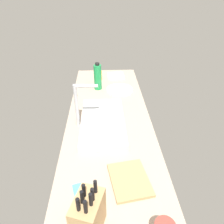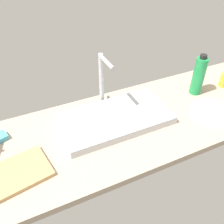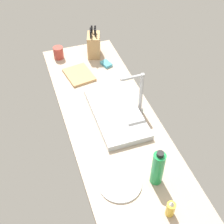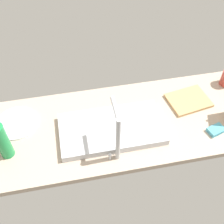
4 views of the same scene
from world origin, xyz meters
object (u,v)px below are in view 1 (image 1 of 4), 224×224
(water_bottle, at_px, (98,77))
(dinner_plate, at_px, (120,90))
(cutting_board, at_px, (130,180))
(soap_bottle, at_px, (100,75))
(dish_sponge, at_px, (80,192))
(sink_basin, at_px, (103,122))
(faucet, at_px, (79,102))
(dish_towel, at_px, (116,76))
(knife_block, at_px, (88,215))

(water_bottle, bearing_deg, dinner_plate, -101.31)
(cutting_board, relative_size, soap_bottle, 2.04)
(water_bottle, relative_size, dish_sponge, 2.73)
(water_bottle, relative_size, dinner_plate, 1.04)
(cutting_board, height_order, water_bottle, water_bottle)
(sink_basin, relative_size, water_bottle, 2.29)
(water_bottle, height_order, dish_sponge, water_bottle)
(sink_basin, distance_m, faucet, 0.22)
(dish_towel, relative_size, dish_sponge, 1.87)
(cutting_board, height_order, dinner_plate, cutting_board)
(sink_basin, height_order, knife_block, knife_block)
(faucet, relative_size, soap_bottle, 2.62)
(knife_block, distance_m, dish_sponge, 0.20)
(dinner_plate, height_order, dish_towel, same)
(soap_bottle, distance_m, water_bottle, 0.21)
(faucet, height_order, knife_block, faucet)
(knife_block, bearing_deg, dish_sponge, 34.98)
(faucet, bearing_deg, water_bottle, -11.75)
(faucet, distance_m, knife_block, 0.75)
(soap_bottle, bearing_deg, cutting_board, -173.03)
(cutting_board, height_order, soap_bottle, soap_bottle)
(faucet, relative_size, cutting_board, 1.29)
(sink_basin, height_order, dish_towel, sink_basin)
(soap_bottle, xyz_separation_m, water_bottle, (-0.20, 0.02, 0.07))
(cutting_board, xyz_separation_m, soap_bottle, (1.25, 0.15, 0.04))
(faucet, height_order, dish_towel, faucet)
(faucet, distance_m, dish_towel, 0.89)
(knife_block, bearing_deg, sink_basin, 13.42)
(cutting_board, distance_m, dish_sponge, 0.25)
(dinner_plate, height_order, dish_sponge, dish_sponge)
(dish_towel, bearing_deg, cutting_board, 179.58)
(dinner_plate, xyz_separation_m, dish_sponge, (-1.08, 0.27, 0.01))
(sink_basin, xyz_separation_m, knife_block, (-0.73, 0.06, 0.08))
(dish_towel, bearing_deg, soap_bottle, 114.02)
(cutting_board, bearing_deg, dish_towel, -0.42)
(dinner_plate, relative_size, dish_sponge, 2.63)
(faucet, distance_m, water_bottle, 0.56)
(water_bottle, xyz_separation_m, dinner_plate, (-0.04, -0.20, -0.11))
(sink_basin, xyz_separation_m, dish_towel, (0.83, -0.14, -0.01))
(soap_bottle, bearing_deg, water_bottle, 175.57)
(cutting_board, xyz_separation_m, dinner_plate, (1.01, -0.03, -0.00))
(dish_sponge, bearing_deg, soap_bottle, -3.89)
(water_bottle, bearing_deg, soap_bottle, -4.43)
(faucet, bearing_deg, sink_basin, -91.02)
(cutting_board, relative_size, dish_sponge, 2.64)
(dish_sponge, bearing_deg, water_bottle, -3.79)
(faucet, xyz_separation_m, dish_sponge, (-0.57, -0.04, -0.17))
(knife_block, relative_size, soap_bottle, 2.13)
(faucet, distance_m, soap_bottle, 0.77)
(knife_block, bearing_deg, cutting_board, -20.97)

